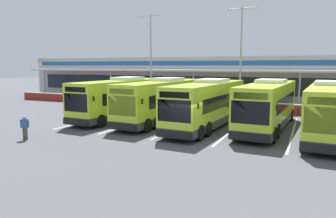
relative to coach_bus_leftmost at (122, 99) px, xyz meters
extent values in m
plane|color=#4C4C51|center=(8.55, -6.35, -1.79)|extent=(200.00, 200.00, 0.00)
cube|color=#B7B7B2|center=(8.55, 20.65, 0.96)|extent=(70.00, 10.00, 5.50)
cube|color=#19232D|center=(8.55, 15.63, 0.51)|extent=(66.00, 0.08, 2.20)
cube|color=navy|center=(8.55, 15.62, 3.36)|extent=(68.00, 0.08, 0.60)
cube|color=beige|center=(8.55, 14.15, 2.41)|extent=(67.00, 3.00, 0.24)
cube|color=gray|center=(8.55, 20.65, 3.96)|extent=(70.00, 10.00, 0.50)
cylinder|color=#999999|center=(-22.45, 12.95, 0.31)|extent=(0.20, 0.20, 4.20)
cylinder|color=#999999|center=(-10.05, 12.95, 0.31)|extent=(0.20, 0.20, 4.20)
cylinder|color=#999999|center=(2.35, 12.95, 0.31)|extent=(0.20, 0.20, 4.20)
cylinder|color=#999999|center=(14.75, 12.95, 0.31)|extent=(0.20, 0.20, 4.20)
cube|color=maroon|center=(8.55, 8.15, -1.29)|extent=(60.00, 0.36, 1.00)
cube|color=#B2B2B2|center=(8.55, 8.15, -0.74)|extent=(60.00, 0.40, 0.10)
cube|color=#B7DB2D|center=(0.00, -0.04, 0.12)|extent=(3.23, 12.13, 3.19)
cube|color=#333333|center=(0.00, -0.04, -1.19)|extent=(3.25, 12.15, 0.56)
cube|color=black|center=(0.02, 0.36, 0.36)|extent=(3.12, 9.73, 0.96)
cube|color=black|center=(-0.34, -5.98, 0.26)|extent=(2.31, 0.23, 1.40)
cube|color=black|center=(-0.34, -5.99, 1.26)|extent=(2.05, 0.20, 0.40)
cube|color=silver|center=(0.05, 0.96, 1.85)|extent=(2.21, 2.91, 0.28)
cube|color=black|center=(-0.35, -6.09, -1.24)|extent=(2.46, 0.30, 0.44)
cube|color=black|center=(1.13, -5.71, 0.61)|extent=(0.09, 0.12, 0.36)
cube|color=black|center=(-1.77, -5.55, 0.61)|extent=(0.09, 0.12, 0.36)
cylinder|color=black|center=(1.45, 4.49, -1.27)|extent=(0.38, 1.06, 1.04)
cylinder|color=black|center=(-0.93, 4.62, -1.27)|extent=(0.38, 1.06, 1.04)
cylinder|color=black|center=(1.01, -3.30, -1.27)|extent=(0.38, 1.06, 1.04)
cylinder|color=black|center=(-1.38, -3.17, -1.27)|extent=(0.38, 1.06, 1.04)
cylinder|color=black|center=(0.93, -4.70, -1.27)|extent=(0.38, 1.06, 1.04)
cylinder|color=black|center=(-1.46, -4.56, -1.27)|extent=(0.38, 1.06, 1.04)
cube|color=#B7DB2D|center=(4.19, -0.19, 0.12)|extent=(3.23, 12.13, 3.19)
cube|color=#333333|center=(4.19, -0.19, -1.19)|extent=(3.25, 12.15, 0.56)
cube|color=black|center=(4.21, 0.21, 0.36)|extent=(3.12, 9.73, 0.96)
cube|color=black|center=(3.85, -6.13, 0.26)|extent=(2.31, 0.23, 1.40)
cube|color=black|center=(3.85, -6.14, 1.26)|extent=(2.05, 0.20, 0.40)
cube|color=silver|center=(4.25, 0.81, 1.85)|extent=(2.21, 2.91, 0.28)
cube|color=black|center=(3.85, -6.24, -1.24)|extent=(2.46, 0.30, 0.44)
cube|color=black|center=(5.33, -5.86, 0.61)|extent=(0.09, 0.12, 0.36)
cube|color=black|center=(2.42, -5.70, 0.61)|extent=(0.09, 0.12, 0.36)
cylinder|color=black|center=(5.65, 4.34, -1.27)|extent=(0.38, 1.06, 1.04)
cylinder|color=black|center=(3.26, 4.47, -1.27)|extent=(0.38, 1.06, 1.04)
cylinder|color=black|center=(5.20, -3.45, -1.27)|extent=(0.38, 1.06, 1.04)
cylinder|color=black|center=(2.82, -3.31, -1.27)|extent=(0.38, 1.06, 1.04)
cylinder|color=black|center=(5.12, -4.85, -1.27)|extent=(0.38, 1.06, 1.04)
cylinder|color=black|center=(2.74, -4.71, -1.27)|extent=(0.38, 1.06, 1.04)
cube|color=#B7DB2D|center=(8.54, -1.06, 0.12)|extent=(3.23, 12.13, 3.19)
cube|color=#333333|center=(8.54, -1.06, -1.19)|extent=(3.25, 12.15, 0.56)
cube|color=black|center=(8.56, -0.66, 0.36)|extent=(3.12, 9.73, 0.96)
cube|color=black|center=(8.20, -7.00, 0.26)|extent=(2.31, 0.23, 1.40)
cube|color=black|center=(8.20, -7.01, 1.26)|extent=(2.05, 0.20, 0.40)
cube|color=silver|center=(8.59, -0.06, 1.85)|extent=(2.21, 2.91, 0.28)
cube|color=black|center=(8.19, -7.11, -1.24)|extent=(2.46, 0.30, 0.44)
cube|color=black|center=(9.67, -6.73, 0.61)|extent=(0.09, 0.12, 0.36)
cube|color=black|center=(6.76, -6.57, 0.61)|extent=(0.09, 0.12, 0.36)
cylinder|color=black|center=(9.99, 3.47, -1.27)|extent=(0.38, 1.06, 1.04)
cylinder|color=black|center=(7.60, 3.60, -1.27)|extent=(0.38, 1.06, 1.04)
cylinder|color=black|center=(9.55, -4.32, -1.27)|extent=(0.38, 1.06, 1.04)
cylinder|color=black|center=(7.16, -4.19, -1.27)|extent=(0.38, 1.06, 1.04)
cylinder|color=black|center=(9.47, -5.72, -1.27)|extent=(0.38, 1.06, 1.04)
cylinder|color=black|center=(7.08, -5.58, -1.27)|extent=(0.38, 1.06, 1.04)
cube|color=#B7DB2D|center=(12.96, 0.13, 0.12)|extent=(3.23, 12.13, 3.19)
cube|color=#333333|center=(12.96, 0.13, -1.19)|extent=(3.25, 12.15, 0.56)
cube|color=black|center=(12.99, 0.53, 0.36)|extent=(3.12, 9.73, 0.96)
cube|color=black|center=(12.63, -5.81, 0.26)|extent=(2.31, 0.23, 1.40)
cube|color=black|center=(12.62, -5.82, 1.26)|extent=(2.05, 0.20, 0.40)
cube|color=silver|center=(13.02, 1.12, 1.85)|extent=(2.21, 2.91, 0.28)
cube|color=black|center=(12.62, -5.92, -1.24)|extent=(2.46, 0.30, 0.44)
cube|color=black|center=(14.10, -5.55, 0.61)|extent=(0.09, 0.12, 0.36)
cube|color=black|center=(11.19, -5.38, 0.61)|extent=(0.09, 0.12, 0.36)
cylinder|color=black|center=(14.42, 4.65, -1.27)|extent=(0.38, 1.06, 1.04)
cylinder|color=black|center=(12.03, 4.79, -1.27)|extent=(0.38, 1.06, 1.04)
cylinder|color=black|center=(13.97, -3.14, -1.27)|extent=(0.38, 1.06, 1.04)
cylinder|color=black|center=(11.59, -3.00, -1.27)|extent=(0.38, 1.06, 1.04)
cylinder|color=black|center=(13.89, -4.53, -1.27)|extent=(0.38, 1.06, 1.04)
cylinder|color=black|center=(11.51, -4.40, -1.27)|extent=(0.38, 1.06, 1.04)
cube|color=#B7DB2D|center=(17.09, -1.08, 0.12)|extent=(3.23, 12.13, 3.19)
cube|color=#333333|center=(17.09, -1.08, -1.19)|extent=(3.25, 12.15, 0.56)
cube|color=black|center=(17.12, -0.68, 0.36)|extent=(3.12, 9.73, 0.96)
cube|color=black|center=(16.76, -7.02, 0.26)|extent=(2.31, 0.23, 1.40)
cube|color=black|center=(16.76, -7.03, 1.26)|extent=(2.05, 0.20, 0.40)
cube|color=silver|center=(17.15, -0.09, 1.85)|extent=(2.21, 2.91, 0.28)
cube|color=black|center=(16.75, -7.13, -1.24)|extent=(2.46, 0.30, 0.44)
cube|color=black|center=(15.32, -6.59, 0.61)|extent=(0.09, 0.12, 0.36)
cylinder|color=black|center=(16.16, 3.58, -1.27)|extent=(0.38, 1.06, 1.04)
cylinder|color=black|center=(15.72, -4.21, -1.27)|extent=(0.38, 1.06, 1.04)
cylinder|color=black|center=(15.64, -5.61, -1.27)|extent=(0.38, 1.06, 1.04)
cube|color=silver|center=(-1.95, -0.35, -1.78)|extent=(0.14, 13.00, 0.01)
cube|color=silver|center=(2.25, -0.35, -1.78)|extent=(0.14, 13.00, 0.01)
cube|color=silver|center=(6.45, -0.35, -1.78)|extent=(0.14, 13.00, 0.01)
cube|color=silver|center=(10.65, -0.35, -1.78)|extent=(0.14, 13.00, 0.01)
cube|color=silver|center=(14.85, -0.35, -1.78)|extent=(0.14, 13.00, 0.01)
cube|color=#4C4238|center=(-1.16, -10.17, -1.37)|extent=(0.21, 0.23, 0.84)
cube|color=#4C4238|center=(-0.96, -10.20, -1.37)|extent=(0.21, 0.23, 0.84)
cube|color=#2D5693|center=(-1.06, -10.18, -0.67)|extent=(0.40, 0.36, 0.56)
cube|color=#2D5693|center=(-1.26, -10.29, -0.69)|extent=(0.13, 0.13, 0.54)
cube|color=#2D5693|center=(-0.87, -10.08, -0.69)|extent=(0.13, 0.13, 0.54)
sphere|color=tan|center=(-1.06, -10.18, -0.28)|extent=(0.22, 0.22, 0.22)
cylinder|color=#9E9EA3|center=(-2.39, 10.52, 3.71)|extent=(0.20, 0.20, 11.00)
cylinder|color=#9E9EA3|center=(-2.39, 10.52, 9.06)|extent=(2.80, 0.10, 0.10)
cube|color=silver|center=(-3.79, 10.52, 8.96)|extent=(0.44, 0.28, 0.20)
cube|color=silver|center=(-0.99, 10.52, 8.96)|extent=(0.44, 0.28, 0.20)
cylinder|color=#9E9EA3|center=(8.79, 10.02, 3.71)|extent=(0.20, 0.20, 11.00)
cylinder|color=#9E9EA3|center=(8.79, 10.02, 9.06)|extent=(2.80, 0.10, 0.10)
cube|color=silver|center=(7.39, 10.02, 8.96)|extent=(0.44, 0.28, 0.20)
cube|color=silver|center=(10.19, 10.02, 8.96)|extent=(0.44, 0.28, 0.20)
camera|label=1|loc=(15.85, -25.03, 3.07)|focal=34.10mm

